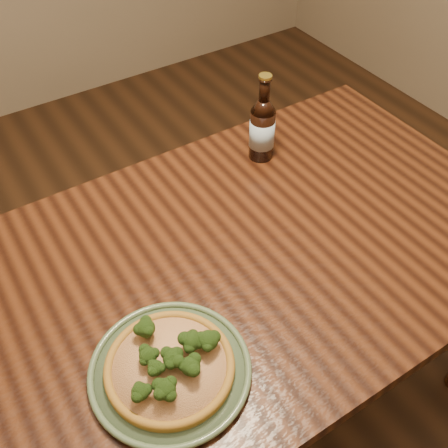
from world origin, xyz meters
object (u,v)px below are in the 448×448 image
table (223,284)px  pizza (170,365)px  beer_bottle (262,128)px  plate (170,370)px

table → pizza: 0.34m
pizza → beer_bottle: size_ratio=0.99×
plate → beer_bottle: (0.56, 0.48, 0.09)m
plate → beer_bottle: 0.74m
table → beer_bottle: bearing=42.1°
plate → pizza: size_ratio=1.26×
plate → pizza: (0.00, -0.00, 0.02)m
pizza → beer_bottle: 0.74m
table → pizza: size_ratio=6.12×
plate → beer_bottle: size_ratio=1.24×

